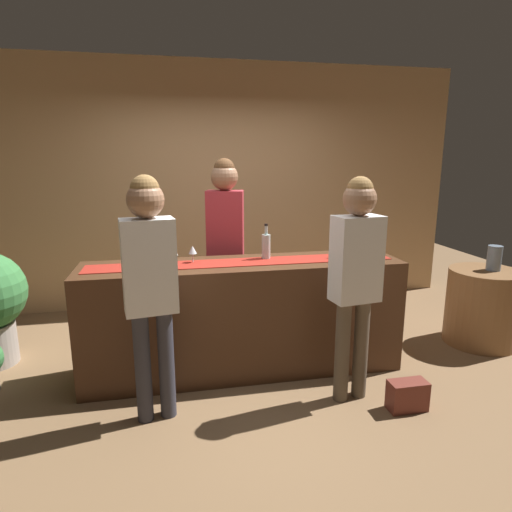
% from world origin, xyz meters
% --- Properties ---
extents(ground_plane, '(10.00, 10.00, 0.00)m').
position_xyz_m(ground_plane, '(0.00, 0.00, 0.00)').
color(ground_plane, brown).
extents(back_wall, '(6.00, 0.12, 2.90)m').
position_xyz_m(back_wall, '(0.00, 1.90, 1.45)').
color(back_wall, tan).
rests_on(back_wall, ground).
extents(bar_counter, '(2.65, 0.60, 0.95)m').
position_xyz_m(bar_counter, '(0.00, 0.00, 0.48)').
color(bar_counter, '#472B19').
rests_on(bar_counter, ground).
extents(counter_runner_cloth, '(2.52, 0.28, 0.01)m').
position_xyz_m(counter_runner_cloth, '(0.00, 0.00, 0.96)').
color(counter_runner_cloth, maroon).
rests_on(counter_runner_cloth, bar_counter).
extents(wine_bottle_amber, '(0.07, 0.07, 0.30)m').
position_xyz_m(wine_bottle_amber, '(0.93, 0.01, 1.07)').
color(wine_bottle_amber, brown).
rests_on(wine_bottle_amber, bar_counter).
extents(wine_bottle_clear, '(0.07, 0.07, 0.30)m').
position_xyz_m(wine_bottle_clear, '(0.21, 0.09, 1.07)').
color(wine_bottle_clear, '#B2C6C1').
rests_on(wine_bottle_clear, bar_counter).
extents(wine_glass_near_customer, '(0.07, 0.07, 0.14)m').
position_xyz_m(wine_glass_near_customer, '(-0.56, 0.04, 1.06)').
color(wine_glass_near_customer, silver).
rests_on(wine_glass_near_customer, bar_counter).
extents(wine_glass_mid_counter, '(0.07, 0.07, 0.14)m').
position_xyz_m(wine_glass_mid_counter, '(-0.41, 0.07, 1.06)').
color(wine_glass_mid_counter, silver).
rests_on(wine_glass_mid_counter, bar_counter).
extents(bartender, '(0.38, 0.27, 1.79)m').
position_xyz_m(bartender, '(-0.07, 0.58, 1.13)').
color(bartender, '#26262B').
rests_on(bartender, ground).
extents(customer_sipping, '(0.36, 0.25, 1.68)m').
position_xyz_m(customer_sipping, '(0.72, -0.61, 1.03)').
color(customer_sipping, brown).
rests_on(customer_sipping, ground).
extents(customer_browsing, '(0.37, 0.25, 1.70)m').
position_xyz_m(customer_browsing, '(-0.73, -0.59, 1.05)').
color(customer_browsing, '#33333D').
rests_on(customer_browsing, ground).
extents(round_side_table, '(0.68, 0.68, 0.74)m').
position_xyz_m(round_side_table, '(2.39, 0.08, 0.37)').
color(round_side_table, brown).
rests_on(round_side_table, ground).
extents(vase_on_side_table, '(0.13, 0.13, 0.24)m').
position_xyz_m(vase_on_side_table, '(2.45, 0.08, 0.86)').
color(vase_on_side_table, slate).
rests_on(vase_on_side_table, round_side_table).
extents(handbag, '(0.28, 0.14, 0.22)m').
position_xyz_m(handbag, '(1.06, -0.85, 0.11)').
color(handbag, brown).
rests_on(handbag, ground).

